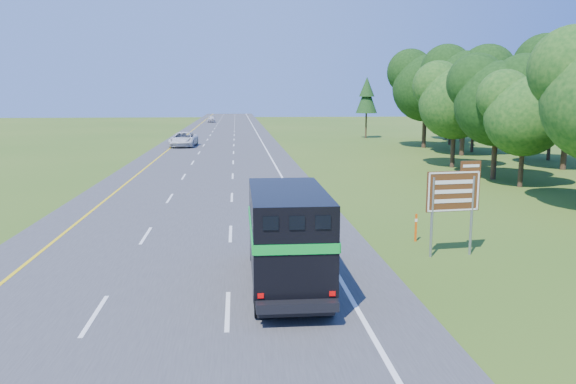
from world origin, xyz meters
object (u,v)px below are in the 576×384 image
Objects in this scene: horse_truck at (286,234)px; far_car at (211,119)px; exit_sign at (454,195)px; white_suv at (184,139)px.

horse_truck is 1.65× the size of far_car.
far_car is 1.20× the size of exit_sign.
white_suv is at bearing 100.25° from exit_sign.
far_car is at bearing 90.59° from exit_sign.
white_suv is (-7.80, 50.70, -0.85)m from horse_truck.
white_suv is 1.70× the size of exit_sign.
horse_truck is 113.71m from far_car.
white_suv is 1.41× the size of far_car.
exit_sign is at bearing -85.26° from far_car.
white_suv is 49.89m from exit_sign.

